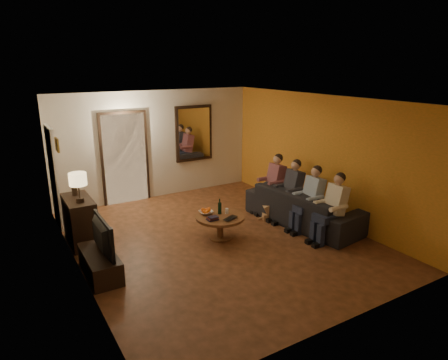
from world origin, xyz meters
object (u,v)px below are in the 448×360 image
tv_stand (100,264)px  person_d (273,185)px  dresser (80,221)px  bowl (206,212)px  dog (275,207)px  coffee_table (220,227)px  table_lamp (79,187)px  wine_bottle (220,206)px  person_a (333,210)px  person_b (311,201)px  person_c (291,193)px  laptop (232,219)px  tv (97,237)px  sofa (304,206)px

tv_stand → person_d: 4.17m
dresser → bowl: bearing=-23.3°
dog → coffee_table: dog is taller
table_lamp → wine_bottle: (2.36, -0.81, -0.53)m
person_a → person_b: 0.60m
person_a → dresser: bearing=150.6°
person_a → bowl: (-1.93, 1.37, -0.12)m
dresser → person_c: bearing=-14.9°
person_c → laptop: person_c is taller
person_c → person_d: size_ratio=1.00×
dog → wine_bottle: 1.45m
bowl → dresser: bearing=156.7°
table_lamp → coffee_table: table_lamp is taller
tv_stand → bowl: bowl is taller
dresser → laptop: dresser is taller
tv → table_lamp: bearing=0.0°
tv_stand → person_c: bearing=3.8°
person_b → person_c: same height
sofa → coffee_table: sofa is taller
dog → coffee_table: size_ratio=0.61×
dresser → tv: size_ratio=1.00×
tv → person_b: person_b is taller
person_c → laptop: 1.69m
person_c → wine_bottle: bearing=178.4°
table_lamp → laptop: table_lamp is taller
person_d → coffee_table: (-1.75, -0.65, -0.38)m
laptop → dresser: bearing=125.1°
sofa → bowl: sofa is taller
sofa → tv_stand: bearing=82.0°
bowl → wine_bottle: wine_bottle is taller
coffee_table → wine_bottle: bearing=63.4°
coffee_table → person_c: bearing=1.7°
dresser → laptop: (2.41, -1.41, 0.03)m
dresser → laptop: bearing=-30.4°
sofa → person_d: 0.94m
tv_stand → dog: 3.79m
person_b → person_a: bearing=-90.0°
tv_stand → laptop: bearing=-1.6°
sofa → laptop: 1.75m
tv → person_a: size_ratio=0.81×
dog → coffee_table: 1.47m
coffee_table → bowl: 0.38m
person_b → dog: person_b is taller
tv → person_c: bearing=-86.2°
tv_stand → person_a: bearing=-12.9°
person_b → coffee_table: 1.87m
dresser → coffee_table: (2.31, -1.13, -0.21)m
tv_stand → sofa: 4.16m
dresser → dog: dresser is taller
sofa → person_d: size_ratio=2.09×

